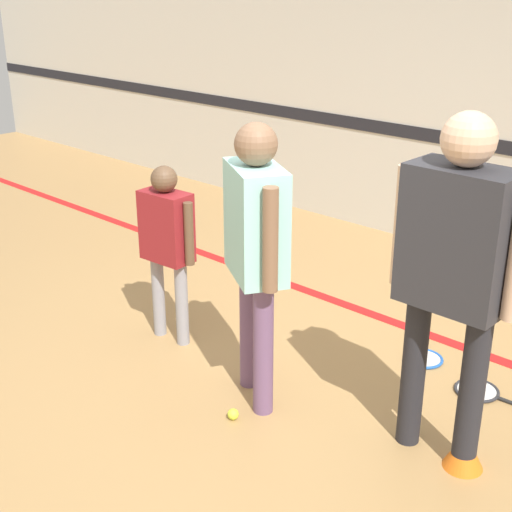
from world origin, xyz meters
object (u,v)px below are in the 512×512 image
object	(u,v)px
racket_spare_on_floor	(423,357)
tennis_ball_by_spare_racket	(417,339)
person_student_left	(167,236)
person_instructor	(256,237)
tennis_ball_near_instructor	(233,414)
person_student_right	(456,257)
training_cone	(464,450)
racket_second_spare	(480,391)

from	to	relation	value
racket_spare_on_floor	tennis_ball_by_spare_racket	size ratio (longest dim) A/B	7.39
person_student_left	tennis_ball_by_spare_racket	world-z (taller)	person_student_left
person_instructor	tennis_ball_by_spare_racket	bearing A→B (deg)	105.58
tennis_ball_near_instructor	tennis_ball_by_spare_racket	distance (m)	1.54
person_student_left	person_student_right	world-z (taller)	person_student_right
person_student_right	person_student_left	bearing A→B (deg)	3.64
person_instructor	tennis_ball_near_instructor	bearing A→B (deg)	-44.79
racket_spare_on_floor	tennis_ball_near_instructor	distance (m)	1.43
person_instructor	training_cone	distance (m)	1.57
person_student_right	tennis_ball_by_spare_racket	distance (m)	1.65
racket_spare_on_floor	tennis_ball_near_instructor	xyz separation A→B (m)	(-0.45, -1.36, 0.02)
person_instructor	person_student_right	xyz separation A→B (m)	(1.07, 0.25, 0.10)
person_student_left	training_cone	xyz separation A→B (m)	(2.18, 0.10, -0.67)
person_student_right	racket_second_spare	size ratio (longest dim) A/B	3.74
person_student_right	tennis_ball_by_spare_racket	size ratio (longest dim) A/B	27.72
racket_spare_on_floor	tennis_ball_near_instructor	bearing A→B (deg)	132.58
training_cone	tennis_ball_near_instructor	bearing A→B (deg)	-156.63
person_instructor	racket_second_spare	size ratio (longest dim) A/B	3.42
tennis_ball_near_instructor	person_student_right	bearing A→B (deg)	26.93
person_instructor	tennis_ball_by_spare_racket	distance (m)	1.64
racket_second_spare	tennis_ball_by_spare_racket	distance (m)	0.68
racket_spare_on_floor	training_cone	size ratio (longest dim) A/B	2.33
person_student_left	training_cone	bearing A→B (deg)	-1.28
tennis_ball_by_spare_racket	person_instructor	bearing A→B (deg)	-106.17
racket_second_spare	training_cone	size ratio (longest dim) A/B	2.34
person_instructor	tennis_ball_near_instructor	distance (m)	1.04
person_student_left	person_instructor	bearing A→B (deg)	-12.65
person_instructor	racket_spare_on_floor	size ratio (longest dim) A/B	3.43
racket_spare_on_floor	tennis_ball_by_spare_racket	world-z (taller)	tennis_ball_by_spare_racket
person_student_right	tennis_ball_by_spare_racket	xyz separation A→B (m)	(-0.71, 1.00, -1.10)
racket_spare_on_floor	tennis_ball_near_instructor	world-z (taller)	tennis_ball_near_instructor
tennis_ball_by_spare_racket	racket_spare_on_floor	bearing A→B (deg)	-46.79
racket_spare_on_floor	person_instructor	bearing A→B (deg)	125.84
person_instructor	racket_second_spare	world-z (taller)	person_instructor
person_student_left	person_student_right	distance (m)	2.05
person_instructor	person_student_right	distance (m)	1.10
person_student_left	tennis_ball_by_spare_racket	distance (m)	1.86
person_instructor	person_student_right	bearing A→B (deg)	44.84
person_student_right	tennis_ball_by_spare_racket	bearing A→B (deg)	-54.16
tennis_ball_by_spare_racket	training_cone	distance (m)	1.34
racket_spare_on_floor	tennis_ball_by_spare_racket	bearing A→B (deg)	14.02
tennis_ball_near_instructor	training_cone	distance (m)	1.28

